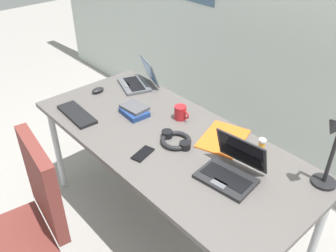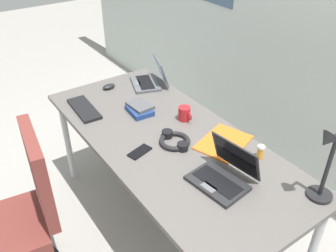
{
  "view_description": "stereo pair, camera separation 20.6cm",
  "coord_description": "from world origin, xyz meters",
  "px_view_note": "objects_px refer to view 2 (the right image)",
  "views": [
    {
      "loc": [
        1.28,
        -1.15,
        1.96
      ],
      "look_at": [
        0.0,
        0.0,
        0.82
      ],
      "focal_mm": 38.74,
      "sensor_mm": 36.0,
      "label": 1
    },
    {
      "loc": [
        1.41,
        -0.99,
        1.96
      ],
      "look_at": [
        0.0,
        0.0,
        0.82
      ],
      "focal_mm": 38.74,
      "sensor_mm": 36.0,
      "label": 2
    }
  ],
  "objects_px": {
    "book_stack": "(140,109)",
    "office_chair": "(19,229)",
    "cell_phone": "(140,152)",
    "laptop_by_keyboard": "(223,175)",
    "pill_bottle": "(260,152)",
    "laptop_back_left": "(150,79)",
    "external_keyboard": "(84,109)",
    "computer_mouse": "(109,86)",
    "coffee_mug": "(184,114)",
    "paper_folder_front_left": "(223,142)",
    "headphones": "(175,140)",
    "desk_lamp": "(324,166)"
  },
  "relations": [
    {
      "from": "pill_bottle",
      "to": "office_chair",
      "type": "xyz_separation_m",
      "value": [
        -0.59,
        -1.18,
        -0.38
      ]
    },
    {
      "from": "office_chair",
      "to": "laptop_back_left",
      "type": "bearing_deg",
      "value": 112.6
    },
    {
      "from": "cell_phone",
      "to": "headphones",
      "type": "xyz_separation_m",
      "value": [
        0.04,
        0.21,
        0.01
      ]
    },
    {
      "from": "laptop_back_left",
      "to": "book_stack",
      "type": "bearing_deg",
      "value": -42.05
    },
    {
      "from": "coffee_mug",
      "to": "office_chair",
      "type": "bearing_deg",
      "value": -92.55
    },
    {
      "from": "desk_lamp",
      "to": "book_stack",
      "type": "distance_m",
      "value": 1.18
    },
    {
      "from": "laptop_back_left",
      "to": "pill_bottle",
      "type": "bearing_deg",
      "value": 0.68
    },
    {
      "from": "computer_mouse",
      "to": "headphones",
      "type": "distance_m",
      "value": 0.81
    },
    {
      "from": "headphones",
      "to": "pill_bottle",
      "type": "bearing_deg",
      "value": 38.06
    },
    {
      "from": "laptop_by_keyboard",
      "to": "book_stack",
      "type": "relative_size",
      "value": 1.6
    },
    {
      "from": "laptop_back_left",
      "to": "coffee_mug",
      "type": "bearing_deg",
      "value": -9.24
    },
    {
      "from": "laptop_by_keyboard",
      "to": "paper_folder_front_left",
      "type": "distance_m",
      "value": 0.33
    },
    {
      "from": "office_chair",
      "to": "cell_phone",
      "type": "bearing_deg",
      "value": 75.32
    },
    {
      "from": "laptop_by_keyboard",
      "to": "office_chair",
      "type": "height_order",
      "value": "office_chair"
    },
    {
      "from": "laptop_back_left",
      "to": "external_keyboard",
      "type": "relative_size",
      "value": 1.01
    },
    {
      "from": "pill_bottle",
      "to": "laptop_back_left",
      "type": "bearing_deg",
      "value": -179.32
    },
    {
      "from": "headphones",
      "to": "office_chair",
      "type": "height_order",
      "value": "office_chair"
    },
    {
      "from": "computer_mouse",
      "to": "office_chair",
      "type": "bearing_deg",
      "value": -61.27
    },
    {
      "from": "computer_mouse",
      "to": "book_stack",
      "type": "distance_m",
      "value": 0.41
    },
    {
      "from": "pill_bottle",
      "to": "book_stack",
      "type": "relative_size",
      "value": 0.41
    },
    {
      "from": "cell_phone",
      "to": "coffee_mug",
      "type": "xyz_separation_m",
      "value": [
        -0.13,
        0.4,
        0.04
      ]
    },
    {
      "from": "computer_mouse",
      "to": "office_chair",
      "type": "height_order",
      "value": "office_chair"
    },
    {
      "from": "coffee_mug",
      "to": "office_chair",
      "type": "height_order",
      "value": "office_chair"
    },
    {
      "from": "external_keyboard",
      "to": "book_stack",
      "type": "height_order",
      "value": "book_stack"
    },
    {
      "from": "cell_phone",
      "to": "laptop_by_keyboard",
      "type": "bearing_deg",
      "value": 11.56
    },
    {
      "from": "cell_phone",
      "to": "paper_folder_front_left",
      "type": "xyz_separation_m",
      "value": [
        0.2,
        0.44,
        -0.0
      ]
    },
    {
      "from": "cell_phone",
      "to": "book_stack",
      "type": "height_order",
      "value": "book_stack"
    },
    {
      "from": "computer_mouse",
      "to": "coffee_mug",
      "type": "height_order",
      "value": "coffee_mug"
    },
    {
      "from": "laptop_back_left",
      "to": "coffee_mug",
      "type": "xyz_separation_m",
      "value": [
        0.54,
        -0.09,
        0.0
      ]
    },
    {
      "from": "laptop_by_keyboard",
      "to": "book_stack",
      "type": "distance_m",
      "value": 0.8
    },
    {
      "from": "book_stack",
      "to": "paper_folder_front_left",
      "type": "bearing_deg",
      "value": 20.85
    },
    {
      "from": "book_stack",
      "to": "office_chair",
      "type": "height_order",
      "value": "office_chair"
    },
    {
      "from": "laptop_by_keyboard",
      "to": "computer_mouse",
      "type": "xyz_separation_m",
      "value": [
        -1.21,
        -0.0,
        -0.03
      ]
    },
    {
      "from": "laptop_by_keyboard",
      "to": "computer_mouse",
      "type": "bearing_deg",
      "value": -179.86
    },
    {
      "from": "desk_lamp",
      "to": "pill_bottle",
      "type": "relative_size",
      "value": 5.07
    },
    {
      "from": "book_stack",
      "to": "coffee_mug",
      "type": "distance_m",
      "value": 0.3
    },
    {
      "from": "book_stack",
      "to": "office_chair",
      "type": "relative_size",
      "value": 0.2
    },
    {
      "from": "laptop_by_keyboard",
      "to": "office_chair",
      "type": "relative_size",
      "value": 0.32
    },
    {
      "from": "desk_lamp",
      "to": "book_stack",
      "type": "bearing_deg",
      "value": -167.02
    },
    {
      "from": "computer_mouse",
      "to": "coffee_mug",
      "type": "bearing_deg",
      "value": 11.42
    },
    {
      "from": "laptop_back_left",
      "to": "paper_folder_front_left",
      "type": "distance_m",
      "value": 0.86
    },
    {
      "from": "headphones",
      "to": "coffee_mug",
      "type": "distance_m",
      "value": 0.26
    },
    {
      "from": "laptop_by_keyboard",
      "to": "coffee_mug",
      "type": "height_order",
      "value": "laptop_by_keyboard"
    },
    {
      "from": "cell_phone",
      "to": "laptop_back_left",
      "type": "bearing_deg",
      "value": 128.53
    },
    {
      "from": "laptop_back_left",
      "to": "office_chair",
      "type": "height_order",
      "value": "office_chair"
    },
    {
      "from": "computer_mouse",
      "to": "paper_folder_front_left",
      "type": "relative_size",
      "value": 0.31
    },
    {
      "from": "desk_lamp",
      "to": "headphones",
      "type": "bearing_deg",
      "value": -159.69
    },
    {
      "from": "laptop_by_keyboard",
      "to": "pill_bottle",
      "type": "xyz_separation_m",
      "value": [
        -0.02,
        0.29,
        -0.0
      ]
    },
    {
      "from": "laptop_back_left",
      "to": "paper_folder_front_left",
      "type": "xyz_separation_m",
      "value": [
        0.86,
        -0.05,
        -0.04
      ]
    },
    {
      "from": "cell_phone",
      "to": "paper_folder_front_left",
      "type": "bearing_deg",
      "value": 50.81
    }
  ]
}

